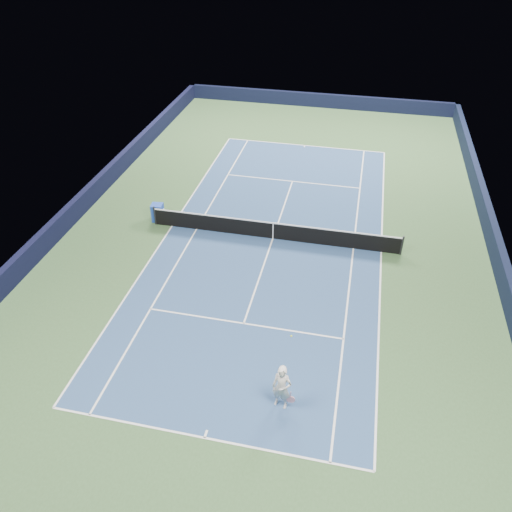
# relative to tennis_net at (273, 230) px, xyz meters

# --- Properties ---
(ground) EXTENTS (40.00, 40.00, 0.00)m
(ground) POSITION_rel_tennis_net_xyz_m (0.00, 0.00, -0.50)
(ground) COLOR #33522C
(ground) RESTS_ON ground
(wall_far) EXTENTS (22.00, 0.35, 1.10)m
(wall_far) POSITION_rel_tennis_net_xyz_m (0.00, 19.82, 0.05)
(wall_far) COLOR black
(wall_far) RESTS_ON ground
(wall_right) EXTENTS (0.35, 40.00, 1.10)m
(wall_right) POSITION_rel_tennis_net_xyz_m (10.82, 0.00, 0.05)
(wall_right) COLOR black
(wall_right) RESTS_ON ground
(wall_left) EXTENTS (0.35, 40.00, 1.10)m
(wall_left) POSITION_rel_tennis_net_xyz_m (-10.82, 0.00, 0.05)
(wall_left) COLOR black
(wall_left) RESTS_ON ground
(court_surface) EXTENTS (10.97, 23.77, 0.01)m
(court_surface) POSITION_rel_tennis_net_xyz_m (0.00, 0.00, -0.50)
(court_surface) COLOR navy
(court_surface) RESTS_ON ground
(baseline_far) EXTENTS (10.97, 0.08, 0.00)m
(baseline_far) POSITION_rel_tennis_net_xyz_m (0.00, 11.88, -0.50)
(baseline_far) COLOR white
(baseline_far) RESTS_ON ground
(baseline_near) EXTENTS (10.97, 0.08, 0.00)m
(baseline_near) POSITION_rel_tennis_net_xyz_m (0.00, -11.88, -0.50)
(baseline_near) COLOR white
(baseline_near) RESTS_ON ground
(sideline_doubles_right) EXTENTS (0.08, 23.77, 0.00)m
(sideline_doubles_right) POSITION_rel_tennis_net_xyz_m (5.49, 0.00, -0.50)
(sideline_doubles_right) COLOR white
(sideline_doubles_right) RESTS_ON ground
(sideline_doubles_left) EXTENTS (0.08, 23.77, 0.00)m
(sideline_doubles_left) POSITION_rel_tennis_net_xyz_m (-5.49, 0.00, -0.50)
(sideline_doubles_left) COLOR white
(sideline_doubles_left) RESTS_ON ground
(sideline_singles_right) EXTENTS (0.08, 23.77, 0.00)m
(sideline_singles_right) POSITION_rel_tennis_net_xyz_m (4.12, 0.00, -0.50)
(sideline_singles_right) COLOR white
(sideline_singles_right) RESTS_ON ground
(sideline_singles_left) EXTENTS (0.08, 23.77, 0.00)m
(sideline_singles_left) POSITION_rel_tennis_net_xyz_m (-4.12, 0.00, -0.50)
(sideline_singles_left) COLOR white
(sideline_singles_left) RESTS_ON ground
(service_line_far) EXTENTS (8.23, 0.08, 0.00)m
(service_line_far) POSITION_rel_tennis_net_xyz_m (0.00, 6.40, -0.50)
(service_line_far) COLOR white
(service_line_far) RESTS_ON ground
(service_line_near) EXTENTS (8.23, 0.08, 0.00)m
(service_line_near) POSITION_rel_tennis_net_xyz_m (0.00, -6.40, -0.50)
(service_line_near) COLOR white
(service_line_near) RESTS_ON ground
(center_service_line) EXTENTS (0.08, 12.80, 0.00)m
(center_service_line) POSITION_rel_tennis_net_xyz_m (0.00, 0.00, -0.50)
(center_service_line) COLOR white
(center_service_line) RESTS_ON ground
(center_mark_far) EXTENTS (0.08, 0.30, 0.00)m
(center_mark_far) POSITION_rel_tennis_net_xyz_m (0.00, 11.73, -0.50)
(center_mark_far) COLOR white
(center_mark_far) RESTS_ON ground
(center_mark_near) EXTENTS (0.08, 0.30, 0.00)m
(center_mark_near) POSITION_rel_tennis_net_xyz_m (0.00, -11.73, -0.50)
(center_mark_near) COLOR white
(center_mark_near) RESTS_ON ground
(tennis_net) EXTENTS (12.90, 0.10, 1.07)m
(tennis_net) POSITION_rel_tennis_net_xyz_m (0.00, 0.00, 0.00)
(tennis_net) COLOR black
(tennis_net) RESTS_ON ground
(sponsor_cube) EXTENTS (0.67, 0.62, 0.99)m
(sponsor_cube) POSITION_rel_tennis_net_xyz_m (-6.40, 0.39, -0.01)
(sponsor_cube) COLOR #1E44B7
(sponsor_cube) RESTS_ON ground
(tennis_player) EXTENTS (0.86, 1.32, 2.44)m
(tennis_player) POSITION_rel_tennis_net_xyz_m (2.23, -10.06, 0.43)
(tennis_player) COLOR silver
(tennis_player) RESTS_ON ground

